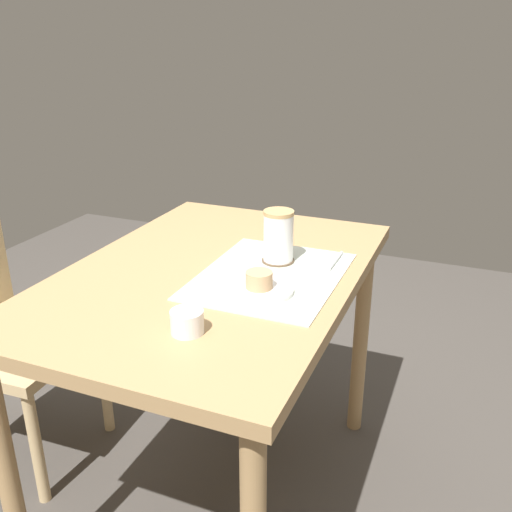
{
  "coord_description": "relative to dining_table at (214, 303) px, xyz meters",
  "views": [
    {
      "loc": [
        -1.23,
        -0.62,
        1.35
      ],
      "look_at": [
        0.02,
        -0.11,
        0.81
      ],
      "focal_mm": 40.0,
      "sensor_mm": 36.0,
      "label": 1
    }
  ],
  "objects": [
    {
      "name": "pastry",
      "position": [
        -0.08,
        -0.17,
        0.13
      ],
      "size": [
        0.06,
        0.06,
        0.04
      ],
      "primitive_type": "cylinder",
      "color": "tan",
      "rests_on": "pastry_plate"
    },
    {
      "name": "dining_table",
      "position": [
        0.0,
        0.0,
        0.0
      ],
      "size": [
        1.07,
        0.74,
        0.76
      ],
      "color": "tan",
      "rests_on": "ground_plane"
    },
    {
      "name": "placemat",
      "position": [
        0.02,
        -0.15,
        0.1
      ],
      "size": [
        0.44,
        0.34,
        0.0
      ],
      "primitive_type": "cube",
      "color": "silver",
      "rests_on": "dining_table"
    },
    {
      "name": "coffee_coaster",
      "position": [
        0.11,
        -0.14,
        0.1
      ],
      "size": [
        0.09,
        0.09,
        0.0
      ],
      "primitive_type": "cylinder",
      "color": "brown",
      "rests_on": "placemat"
    },
    {
      "name": "coffee_mug",
      "position": [
        0.12,
        -0.14,
        0.17
      ],
      "size": [
        0.11,
        0.08,
        0.14
      ],
      "color": "white",
      "rests_on": "coffee_coaster"
    },
    {
      "name": "sugar_bowl",
      "position": [
        -0.31,
        -0.1,
        0.12
      ],
      "size": [
        0.07,
        0.07,
        0.05
      ],
      "primitive_type": "cylinder",
      "color": "white",
      "rests_on": "dining_table"
    },
    {
      "name": "pastry_plate",
      "position": [
        -0.08,
        -0.17,
        0.11
      ],
      "size": [
        0.17,
        0.17,
        0.01
      ],
      "primitive_type": "cylinder",
      "color": "white",
      "rests_on": "placemat"
    },
    {
      "name": "ground_plane",
      "position": [
        0.0,
        0.0,
        -0.67
      ],
      "size": [
        4.4,
        4.4,
        0.02
      ],
      "primitive_type": "cube",
      "color": "#47423D"
    },
    {
      "name": "teaspoon",
      "position": [
        0.17,
        -0.29,
        0.1
      ],
      "size": [
        0.13,
        0.01,
        0.01
      ],
      "primitive_type": "cylinder",
      "rotation": [
        0.0,
        1.57,
        -0.01
      ],
      "color": "silver",
      "rests_on": "placemat"
    }
  ]
}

